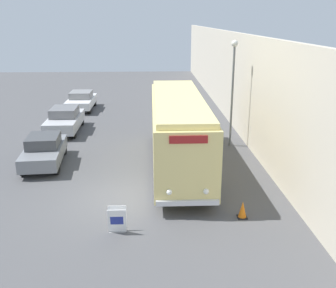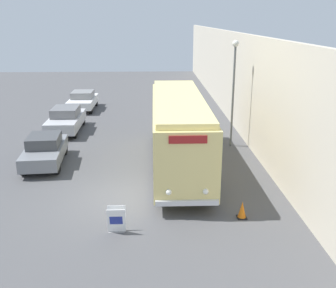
{
  "view_description": "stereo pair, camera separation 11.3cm",
  "coord_description": "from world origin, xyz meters",
  "px_view_note": "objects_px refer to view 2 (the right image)",
  "views": [
    {
      "loc": [
        1.19,
        -14.54,
        7.02
      ],
      "look_at": [
        1.86,
        1.04,
        2.01
      ],
      "focal_mm": 42.0,
      "sensor_mm": 36.0,
      "label": 1
    },
    {
      "loc": [
        1.3,
        -14.54,
        7.02
      ],
      "look_at": [
        1.86,
        1.04,
        2.01
      ],
      "focal_mm": 42.0,
      "sensor_mm": 36.0,
      "label": 2
    }
  ],
  "objects_px": {
    "streetlamp": "(234,78)",
    "parked_car_far": "(83,100)",
    "parked_car_near": "(45,150)",
    "parked_car_mid": "(66,119)",
    "sign_board": "(116,220)",
    "traffic_cone": "(242,210)",
    "vintage_bus": "(179,128)"
  },
  "relations": [
    {
      "from": "parked_car_mid",
      "to": "traffic_cone",
      "type": "height_order",
      "value": "parked_car_mid"
    },
    {
      "from": "vintage_bus",
      "to": "parked_car_near",
      "type": "relative_size",
      "value": 2.46
    },
    {
      "from": "parked_car_near",
      "to": "parked_car_far",
      "type": "relative_size",
      "value": 1.01
    },
    {
      "from": "traffic_cone",
      "to": "parked_car_near",
      "type": "bearing_deg",
      "value": 145.73
    },
    {
      "from": "streetlamp",
      "to": "parked_car_mid",
      "type": "bearing_deg",
      "value": 161.34
    },
    {
      "from": "sign_board",
      "to": "traffic_cone",
      "type": "relative_size",
      "value": 1.42
    },
    {
      "from": "streetlamp",
      "to": "parked_car_mid",
      "type": "distance_m",
      "value": 11.08
    },
    {
      "from": "parked_car_far",
      "to": "sign_board",
      "type": "bearing_deg",
      "value": -76.8
    },
    {
      "from": "vintage_bus",
      "to": "streetlamp",
      "type": "bearing_deg",
      "value": 45.06
    },
    {
      "from": "parked_car_near",
      "to": "parked_car_mid",
      "type": "distance_m",
      "value": 6.04
    },
    {
      "from": "parked_car_far",
      "to": "traffic_cone",
      "type": "xyz_separation_m",
      "value": [
        8.89,
        -18.33,
        -0.44
      ]
    },
    {
      "from": "vintage_bus",
      "to": "sign_board",
      "type": "distance_m",
      "value": 6.8
    },
    {
      "from": "streetlamp",
      "to": "traffic_cone",
      "type": "relative_size",
      "value": 9.18
    },
    {
      "from": "streetlamp",
      "to": "traffic_cone",
      "type": "bearing_deg",
      "value": -97.95
    },
    {
      "from": "parked_car_near",
      "to": "parked_car_far",
      "type": "xyz_separation_m",
      "value": [
        -0.22,
        12.42,
        0.01
      ]
    },
    {
      "from": "streetlamp",
      "to": "parked_car_far",
      "type": "bearing_deg",
      "value": 135.86
    },
    {
      "from": "streetlamp",
      "to": "parked_car_near",
      "type": "height_order",
      "value": "streetlamp"
    },
    {
      "from": "sign_board",
      "to": "parked_car_far",
      "type": "xyz_separation_m",
      "value": [
        -4.37,
        19.16,
        0.31
      ]
    },
    {
      "from": "sign_board",
      "to": "streetlamp",
      "type": "distance_m",
      "value": 11.5
    },
    {
      "from": "parked_car_near",
      "to": "parked_car_far",
      "type": "height_order",
      "value": "parked_car_near"
    },
    {
      "from": "sign_board",
      "to": "streetlamp",
      "type": "relative_size",
      "value": 0.15
    },
    {
      "from": "traffic_cone",
      "to": "vintage_bus",
      "type": "bearing_deg",
      "value": 110.86
    },
    {
      "from": "streetlamp",
      "to": "parked_car_mid",
      "type": "relative_size",
      "value": 1.3
    },
    {
      "from": "vintage_bus",
      "to": "parked_car_far",
      "type": "xyz_separation_m",
      "value": [
        -6.87,
        13.01,
        -1.21
      ]
    },
    {
      "from": "vintage_bus",
      "to": "parked_car_mid",
      "type": "bearing_deg",
      "value": 136.0
    },
    {
      "from": "parked_car_far",
      "to": "streetlamp",
      "type": "bearing_deg",
      "value": -43.8
    },
    {
      "from": "parked_car_far",
      "to": "traffic_cone",
      "type": "distance_m",
      "value": 20.38
    },
    {
      "from": "sign_board",
      "to": "parked_car_mid",
      "type": "distance_m",
      "value": 13.51
    },
    {
      "from": "vintage_bus",
      "to": "parked_car_far",
      "type": "bearing_deg",
      "value": 117.83
    },
    {
      "from": "vintage_bus",
      "to": "traffic_cone",
      "type": "bearing_deg",
      "value": -69.14
    },
    {
      "from": "traffic_cone",
      "to": "parked_car_mid",
      "type": "bearing_deg",
      "value": 126.66
    },
    {
      "from": "streetlamp",
      "to": "parked_car_far",
      "type": "height_order",
      "value": "streetlamp"
    }
  ]
}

